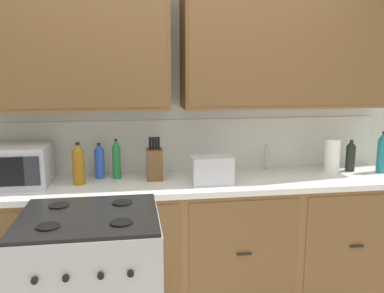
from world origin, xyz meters
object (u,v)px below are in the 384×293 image
(bottle_green, at_px, (116,159))
(bottle_teal, at_px, (383,153))
(knife_block, at_px, (155,164))
(bottle_amber, at_px, (78,164))
(bottle_dark, at_px, (351,156))
(paper_towel_roll, at_px, (332,156))
(toaster, at_px, (212,170))
(bottle_blue, at_px, (99,161))
(microwave, at_px, (13,165))

(bottle_green, distance_m, bottle_teal, 2.01)
(knife_block, bearing_deg, bottle_amber, -174.40)
(bottle_dark, height_order, bottle_amber, bottle_amber)
(knife_block, xyz_separation_m, paper_towel_roll, (1.35, -0.01, 0.01))
(toaster, relative_size, paper_towel_roll, 1.08)
(paper_towel_roll, relative_size, bottle_teal, 0.83)
(bottle_green, distance_m, bottle_blue, 0.13)
(paper_towel_roll, height_order, bottle_dark, paper_towel_roll)
(bottle_teal, height_order, bottle_amber, bottle_teal)
(microwave, height_order, knife_block, knife_block)
(bottle_green, relative_size, bottle_dark, 1.18)
(microwave, height_order, paper_towel_roll, microwave)
(toaster, xyz_separation_m, bottle_amber, (-0.91, 0.12, 0.05))
(microwave, height_order, toaster, microwave)
(paper_towel_roll, bearing_deg, toaster, -170.58)
(toaster, distance_m, bottle_green, 0.70)
(bottle_teal, relative_size, bottle_dark, 1.29)
(toaster, relative_size, bottle_green, 0.97)
(knife_block, bearing_deg, toaster, -23.39)
(toaster, distance_m, bottle_amber, 0.91)
(bottle_blue, bearing_deg, bottle_dark, -2.33)
(knife_block, relative_size, bottle_blue, 1.20)
(toaster, xyz_separation_m, knife_block, (-0.38, 0.17, 0.02))
(paper_towel_roll, distance_m, bottle_amber, 1.87)
(knife_block, bearing_deg, bottle_dark, 0.70)
(bottle_dark, bearing_deg, bottle_green, 178.33)
(toaster, relative_size, bottle_teal, 0.89)
(bottle_teal, relative_size, bottle_blue, 1.22)
(bottle_blue, bearing_deg, bottle_amber, -131.31)
(toaster, height_order, bottle_green, bottle_green)
(knife_block, bearing_deg, bottle_green, 165.35)
(bottle_dark, bearing_deg, bottle_amber, -178.04)
(microwave, height_order, bottle_green, bottle_green)
(microwave, xyz_separation_m, bottle_blue, (0.57, 0.11, -0.01))
(microwave, distance_m, bottle_amber, 0.44)
(microwave, xyz_separation_m, bottle_teal, (2.69, -0.04, 0.01))
(bottle_amber, bearing_deg, bottle_dark, 1.96)
(bottle_teal, height_order, bottle_dark, bottle_teal)
(bottle_teal, bearing_deg, bottle_green, 176.40)
(bottle_teal, distance_m, bottle_amber, 2.25)
(bottle_green, bearing_deg, knife_block, -14.65)
(microwave, relative_size, bottle_green, 1.66)
(toaster, xyz_separation_m, bottle_teal, (1.35, 0.11, 0.06))
(bottle_green, bearing_deg, bottle_dark, -1.67)
(bottle_green, height_order, bottle_blue, bottle_green)
(knife_block, distance_m, paper_towel_roll, 1.35)
(toaster, xyz_separation_m, paper_towel_roll, (0.96, 0.16, 0.03))
(microwave, bearing_deg, bottle_amber, -4.59)
(bottle_amber, bearing_deg, knife_block, 5.60)
(paper_towel_roll, distance_m, bottle_green, 1.62)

